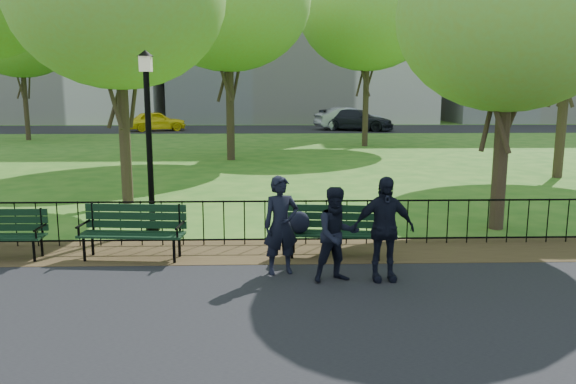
{
  "coord_description": "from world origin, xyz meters",
  "views": [
    {
      "loc": [
        -0.87,
        -8.66,
        3.01
      ],
      "look_at": [
        -0.57,
        1.5,
        1.15
      ],
      "focal_mm": 35.0,
      "sensor_mm": 36.0,
      "label": 1
    }
  ],
  "objects_px": {
    "person_mid": "(337,235)",
    "person_right": "(384,229)",
    "tree_near_e": "(510,16)",
    "tree_far_e": "(368,11)",
    "park_bench_left_a": "(133,226)",
    "sedan_silver": "(349,119)",
    "taxi": "(156,121)",
    "tree_far_c": "(228,0)",
    "park_bench_main": "(323,224)",
    "lamppost": "(149,134)",
    "sedan_dark": "(357,120)",
    "person_left": "(281,225)",
    "tree_far_w": "(19,28)"
  },
  "relations": [
    {
      "from": "lamppost",
      "to": "sedan_dark",
      "type": "bearing_deg",
      "value": 73.26
    },
    {
      "from": "taxi",
      "to": "park_bench_main",
      "type": "bearing_deg",
      "value": 177.08
    },
    {
      "from": "tree_far_c",
      "to": "tree_far_e",
      "type": "xyz_separation_m",
      "value": [
        6.83,
        5.94,
        0.4
      ]
    },
    {
      "from": "park_bench_main",
      "to": "taxi",
      "type": "height_order",
      "value": "taxi"
    },
    {
      "from": "person_mid",
      "to": "person_right",
      "type": "bearing_deg",
      "value": -12.93
    },
    {
      "from": "tree_near_e",
      "to": "taxi",
      "type": "xyz_separation_m",
      "value": [
        -13.4,
        29.96,
        -3.77
      ]
    },
    {
      "from": "park_bench_main",
      "to": "tree_far_e",
      "type": "height_order",
      "value": "tree_far_e"
    },
    {
      "from": "park_bench_left_a",
      "to": "taxi",
      "type": "relative_size",
      "value": 0.45
    },
    {
      "from": "lamppost",
      "to": "tree_far_c",
      "type": "xyz_separation_m",
      "value": [
        0.83,
        12.38,
        4.58
      ]
    },
    {
      "from": "person_right",
      "to": "sedan_silver",
      "type": "height_order",
      "value": "same"
    },
    {
      "from": "tree_far_w",
      "to": "park_bench_main",
      "type": "bearing_deg",
      "value": -57.55
    },
    {
      "from": "tree_near_e",
      "to": "tree_far_e",
      "type": "bearing_deg",
      "value": 89.57
    },
    {
      "from": "person_right",
      "to": "tree_far_c",
      "type": "bearing_deg",
      "value": 99.12
    },
    {
      "from": "tree_far_w",
      "to": "taxi",
      "type": "xyz_separation_m",
      "value": [
        6.24,
        7.39,
        -5.84
      ]
    },
    {
      "from": "tree_far_w",
      "to": "taxi",
      "type": "bearing_deg",
      "value": 49.85
    },
    {
      "from": "tree_far_e",
      "to": "person_mid",
      "type": "bearing_deg",
      "value": -100.53
    },
    {
      "from": "tree_near_e",
      "to": "sedan_dark",
      "type": "bearing_deg",
      "value": 87.23
    },
    {
      "from": "park_bench_left_a",
      "to": "tree_far_c",
      "type": "xyz_separation_m",
      "value": [
        0.73,
        14.45,
        6.05
      ]
    },
    {
      "from": "person_left",
      "to": "taxi",
      "type": "xyz_separation_m",
      "value": [
        -8.62,
        32.89,
        -0.09
      ]
    },
    {
      "from": "person_left",
      "to": "person_right",
      "type": "xyz_separation_m",
      "value": [
        1.61,
        -0.38,
        0.02
      ]
    },
    {
      "from": "tree_far_e",
      "to": "person_mid",
      "type": "distance_m",
      "value": 23.01
    },
    {
      "from": "park_bench_left_a",
      "to": "lamppost",
      "type": "bearing_deg",
      "value": 97.93
    },
    {
      "from": "tree_far_e",
      "to": "sedan_silver",
      "type": "height_order",
      "value": "tree_far_e"
    },
    {
      "from": "tree_far_e",
      "to": "park_bench_main",
      "type": "bearing_deg",
      "value": -101.49
    },
    {
      "from": "park_bench_main",
      "to": "tree_near_e",
      "type": "bearing_deg",
      "value": 33.55
    },
    {
      "from": "sedan_silver",
      "to": "taxi",
      "type": "bearing_deg",
      "value": 79.33
    },
    {
      "from": "park_bench_left_a",
      "to": "person_right",
      "type": "relative_size",
      "value": 1.13
    },
    {
      "from": "person_left",
      "to": "sedan_dark",
      "type": "height_order",
      "value": "person_left"
    },
    {
      "from": "tree_far_e",
      "to": "sedan_dark",
      "type": "bearing_deg",
      "value": 83.51
    },
    {
      "from": "lamppost",
      "to": "tree_far_e",
      "type": "bearing_deg",
      "value": 67.31
    },
    {
      "from": "lamppost",
      "to": "taxi",
      "type": "bearing_deg",
      "value": 101.13
    },
    {
      "from": "park_bench_left_a",
      "to": "sedan_dark",
      "type": "distance_m",
      "value": 33.1
    },
    {
      "from": "tree_far_c",
      "to": "sedan_silver",
      "type": "height_order",
      "value": "tree_far_c"
    },
    {
      "from": "lamppost",
      "to": "sedan_silver",
      "type": "relative_size",
      "value": 0.75
    },
    {
      "from": "tree_far_c",
      "to": "lamppost",
      "type": "bearing_deg",
      "value": -93.85
    },
    {
      "from": "park_bench_main",
      "to": "sedan_silver",
      "type": "height_order",
      "value": "sedan_silver"
    },
    {
      "from": "park_bench_left_a",
      "to": "tree_far_e",
      "type": "bearing_deg",
      "value": 74.76
    },
    {
      "from": "person_left",
      "to": "sedan_dark",
      "type": "bearing_deg",
      "value": 64.57
    },
    {
      "from": "park_bench_left_a",
      "to": "person_right",
      "type": "height_order",
      "value": "person_right"
    },
    {
      "from": "tree_far_w",
      "to": "sedan_dark",
      "type": "distance_m",
      "value": 23.06
    },
    {
      "from": "tree_near_e",
      "to": "tree_far_w",
      "type": "bearing_deg",
      "value": 131.02
    },
    {
      "from": "park_bench_main",
      "to": "person_mid",
      "type": "height_order",
      "value": "person_mid"
    },
    {
      "from": "tree_far_c",
      "to": "tree_near_e",
      "type": "bearing_deg",
      "value": -61.81
    },
    {
      "from": "person_right",
      "to": "park_bench_main",
      "type": "bearing_deg",
      "value": 119.45
    },
    {
      "from": "tree_far_c",
      "to": "sedan_silver",
      "type": "distance_m",
      "value": 20.75
    },
    {
      "from": "tree_far_w",
      "to": "park_bench_left_a",
      "type": "bearing_deg",
      "value": -63.54
    },
    {
      "from": "sedan_silver",
      "to": "park_bench_left_a",
      "type": "bearing_deg",
      "value": 151.4
    },
    {
      "from": "park_bench_main",
      "to": "person_left",
      "type": "height_order",
      "value": "person_left"
    },
    {
      "from": "tree_near_e",
      "to": "tree_far_c",
      "type": "xyz_separation_m",
      "value": [
        -6.69,
        12.48,
        2.15
      ]
    },
    {
      "from": "tree_far_e",
      "to": "sedan_dark",
      "type": "relative_size",
      "value": 1.88
    }
  ]
}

